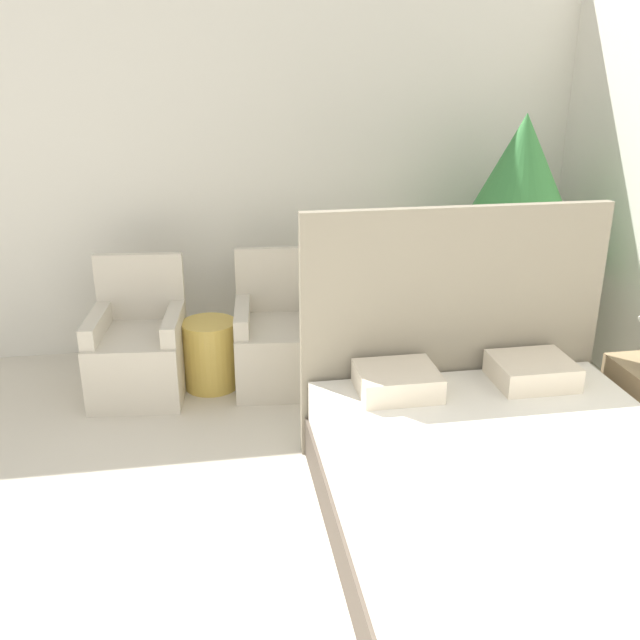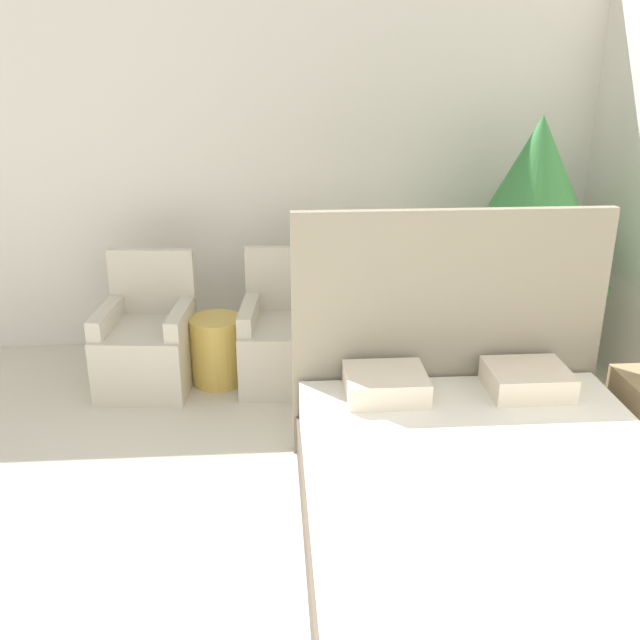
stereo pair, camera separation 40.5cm
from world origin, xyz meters
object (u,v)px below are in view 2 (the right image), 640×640
Objects in this scene: bed at (493,505)px; side_table at (217,350)px; potted_palm at (534,206)px; armchair_near_window_right at (286,344)px; armchair_near_window_left at (147,348)px.

bed is 2.47m from side_table.
side_table is (-1.42, 2.03, -0.04)m from bed.
bed is 1.20× the size of potted_palm.
potted_palm is 2.47m from side_table.
potted_palm is (0.84, 2.09, 0.96)m from bed.
armchair_near_window_left is at bearing -174.71° from armchair_near_window_right.
bed is 2.20m from armchair_near_window_right.
potted_palm reaches higher than bed.
side_table is at bearing -178.38° from potted_palm.
potted_palm reaches higher than armchair_near_window_right.
armchair_near_window_left is 1.90× the size of side_table.
armchair_near_window_right is 2.01m from potted_palm.
armchair_near_window_right is (0.99, 0.00, 0.00)m from armchair_near_window_left.
bed is 2.39× the size of armchair_near_window_left.
armchair_near_window_right is (-0.92, 2.00, 0.00)m from bed.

